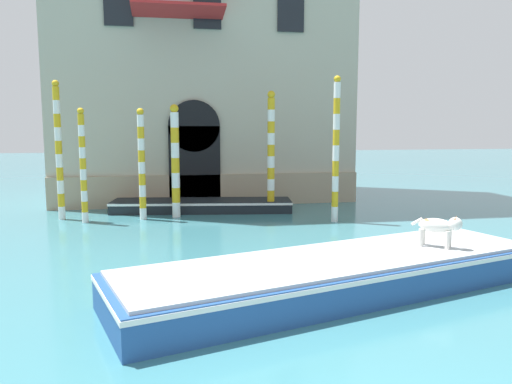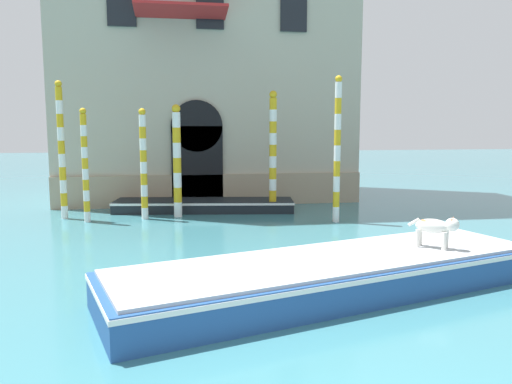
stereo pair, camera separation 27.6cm
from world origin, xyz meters
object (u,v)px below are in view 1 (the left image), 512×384
at_px(boat_foreground, 338,273).
at_px(mooring_pole_1, 271,152).
at_px(mooring_pole_5, 142,164).
at_px(mooring_pole_4, 83,166).
at_px(mooring_pole_3, 59,150).
at_px(mooring_pole_0, 175,161).
at_px(dog_on_deck, 439,226).
at_px(mooring_pole_2, 336,149).
at_px(boat_moored_near_palazzo, 202,205).

height_order(boat_foreground, mooring_pole_1, mooring_pole_1).
distance_m(mooring_pole_1, mooring_pole_5, 4.49).
height_order(mooring_pole_1, mooring_pole_4, mooring_pole_1).
height_order(mooring_pole_3, mooring_pole_4, mooring_pole_3).
height_order(mooring_pole_0, mooring_pole_3, mooring_pole_3).
bearing_deg(mooring_pole_5, dog_on_deck, -52.16).
bearing_deg(boat_foreground, mooring_pole_5, 98.99).
height_order(dog_on_deck, mooring_pole_0, mooring_pole_0).
distance_m(dog_on_deck, mooring_pole_1, 8.55).
distance_m(boat_foreground, mooring_pole_2, 7.28).
relative_size(mooring_pole_1, mooring_pole_3, 0.95).
bearing_deg(dog_on_deck, mooring_pole_0, 162.47).
bearing_deg(boat_foreground, mooring_pole_1, 69.81).
bearing_deg(dog_on_deck, mooring_pole_3, 177.17).
bearing_deg(mooring_pole_5, boat_moored_near_palazzo, 31.43).
relative_size(mooring_pole_2, mooring_pole_5, 1.27).
bearing_deg(mooring_pole_2, mooring_pole_0, 160.65).
distance_m(mooring_pole_0, mooring_pole_4, 2.95).
distance_m(boat_moored_near_palazzo, mooring_pole_2, 5.38).
bearing_deg(mooring_pole_4, boat_moored_near_palazzo, 21.48).
bearing_deg(mooring_pole_3, mooring_pole_5, -10.37).
xyz_separation_m(boat_foreground, boat_moored_near_palazzo, (-1.83, 9.42, -0.13)).
bearing_deg(mooring_pole_5, mooring_pole_1, 6.26).
relative_size(mooring_pole_0, mooring_pole_5, 1.04).
bearing_deg(mooring_pole_5, mooring_pole_2, -14.03).
bearing_deg(mooring_pole_5, mooring_pole_3, 169.63).
height_order(mooring_pole_1, mooring_pole_5, mooring_pole_1).
height_order(boat_moored_near_palazzo, mooring_pole_3, mooring_pole_3).
bearing_deg(boat_moored_near_palazzo, mooring_pole_4, -150.54).
distance_m(boat_moored_near_palazzo, mooring_pole_0, 2.20).
height_order(mooring_pole_3, mooring_pole_5, mooring_pole_3).
bearing_deg(mooring_pole_5, mooring_pole_4, -171.66).
xyz_separation_m(boat_moored_near_palazzo, mooring_pole_5, (-2.05, -1.25, 1.63)).
bearing_deg(dog_on_deck, mooring_pole_1, 141.88).
bearing_deg(mooring_pole_4, dog_on_deck, -43.81).
xyz_separation_m(boat_foreground, mooring_pole_1, (0.57, 8.65, 1.82)).
relative_size(boat_foreground, mooring_pole_4, 2.42).
distance_m(dog_on_deck, mooring_pole_2, 6.43).
bearing_deg(mooring_pole_0, mooring_pole_3, 176.18).
bearing_deg(mooring_pole_4, mooring_pole_0, 9.79).
bearing_deg(mooring_pole_1, mooring_pole_3, -179.99).
bearing_deg(boat_moored_near_palazzo, mooring_pole_1, -9.72).
height_order(boat_foreground, mooring_pole_3, mooring_pole_3).
bearing_deg(mooring_pole_2, mooring_pole_4, 170.93).
bearing_deg(mooring_pole_0, mooring_pole_5, -167.86).
bearing_deg(dog_on_deck, boat_foreground, -130.78).
relative_size(boat_moored_near_palazzo, mooring_pole_0, 1.74).
relative_size(mooring_pole_0, mooring_pole_4, 1.04).
relative_size(boat_moored_near_palazzo, mooring_pole_1, 1.54).
height_order(mooring_pole_1, mooring_pole_3, mooring_pole_3).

